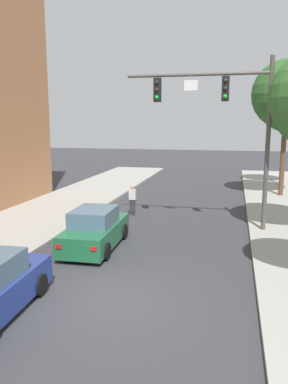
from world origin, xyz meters
The scene contains 6 objects.
ground_plane centered at (0.00, 0.00, 0.00)m, with size 120.00×120.00×0.00m, color #38383D.
traffic_signal_mast centered at (2.82, 7.91, 5.33)m, with size 6.36×0.38×7.50m.
car_lead_green centered at (-2.00, 4.18, 0.72)m, with size 1.95×4.29×1.60m.
pedestrian_crossing_road centered at (-1.97, 9.74, 0.91)m, with size 0.36×0.22×1.64m.
street_tree_third centered at (6.29, 16.79, 6.63)m, with size 4.39×4.39×8.70m.
street_tree_farthest centered at (6.89, 21.72, 5.79)m, with size 3.32×3.32×7.34m.
Camera 1 is at (3.21, -9.50, 4.89)m, focal length 35.74 mm.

